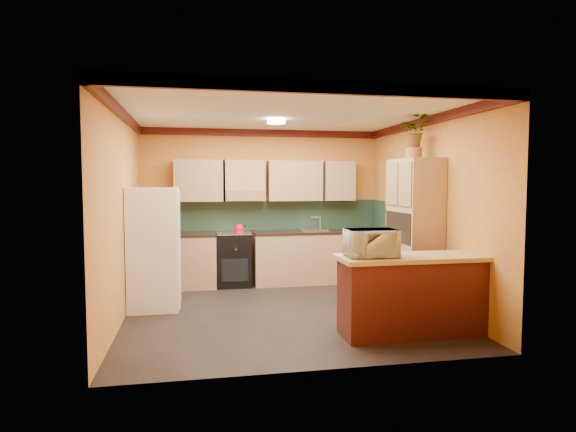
# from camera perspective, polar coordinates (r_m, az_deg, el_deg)

# --- Properties ---
(room_shell) EXTENTS (4.24, 4.24, 2.72)m
(room_shell) POSITION_cam_1_polar(r_m,az_deg,el_deg) (6.79, -0.79, 6.68)
(room_shell) COLOR black
(room_shell) RESTS_ON ground
(base_cabinets_back) EXTENTS (3.65, 0.60, 0.88)m
(base_cabinets_back) POSITION_cam_1_polar(r_m,az_deg,el_deg) (8.39, -2.21, -5.13)
(base_cabinets_back) COLOR tan
(base_cabinets_back) RESTS_ON ground
(countertop_back) EXTENTS (3.65, 0.62, 0.04)m
(countertop_back) POSITION_cam_1_polar(r_m,az_deg,el_deg) (8.33, -2.22, -2.01)
(countertop_back) COLOR black
(countertop_back) RESTS_ON base_cabinets_back
(stove) EXTENTS (0.58, 0.58, 0.91)m
(stove) POSITION_cam_1_polar(r_m,az_deg,el_deg) (8.32, -6.49, -5.13)
(stove) COLOR black
(stove) RESTS_ON ground
(kettle) EXTENTS (0.20, 0.20, 0.18)m
(kettle) POSITION_cam_1_polar(r_m,az_deg,el_deg) (8.21, -5.80, -1.41)
(kettle) COLOR red
(kettle) RESTS_ON stove
(sink) EXTENTS (0.48, 0.40, 0.03)m
(sink) POSITION_cam_1_polar(r_m,az_deg,el_deg) (8.48, 2.96, -1.67)
(sink) COLOR silver
(sink) RESTS_ON countertop_back
(base_cabinets_right) EXTENTS (0.60, 0.80, 0.88)m
(base_cabinets_right) POSITION_cam_1_polar(r_m,az_deg,el_deg) (8.19, 10.58, -5.43)
(base_cabinets_right) COLOR tan
(base_cabinets_right) RESTS_ON ground
(countertop_right) EXTENTS (0.62, 0.80, 0.04)m
(countertop_right) POSITION_cam_1_polar(r_m,az_deg,el_deg) (8.12, 10.62, -2.23)
(countertop_right) COLOR black
(countertop_right) RESTS_ON base_cabinets_right
(fridge) EXTENTS (0.68, 0.66, 1.70)m
(fridge) POSITION_cam_1_polar(r_m,az_deg,el_deg) (6.97, -15.61, -3.74)
(fridge) COLOR white
(fridge) RESTS_ON ground
(pantry) EXTENTS (0.48, 0.90, 2.10)m
(pantry) POSITION_cam_1_polar(r_m,az_deg,el_deg) (7.01, 14.71, -2.04)
(pantry) COLOR tan
(pantry) RESTS_ON ground
(fern_pot) EXTENTS (0.22, 0.22, 0.16)m
(fern_pot) POSITION_cam_1_polar(r_m,az_deg,el_deg) (7.03, 14.70, 7.20)
(fern_pot) COLOR #AD6229
(fern_pot) RESTS_ON pantry
(fern) EXTENTS (0.50, 0.47, 0.45)m
(fern) POSITION_cam_1_polar(r_m,az_deg,el_deg) (7.05, 14.74, 9.69)
(fern) COLOR tan
(fern) RESTS_ON fern_pot
(breakfast_bar) EXTENTS (1.80, 0.55, 0.88)m
(breakfast_bar) POSITION_cam_1_polar(r_m,az_deg,el_deg) (5.88, 15.13, -9.24)
(breakfast_bar) COLOR #551315
(breakfast_bar) RESTS_ON ground
(bar_top) EXTENTS (1.90, 0.65, 0.05)m
(bar_top) POSITION_cam_1_polar(r_m,az_deg,el_deg) (5.79, 15.22, -4.75)
(bar_top) COLOR tan
(bar_top) RESTS_ON breakfast_bar
(microwave) EXTENTS (0.57, 0.39, 0.31)m
(microwave) POSITION_cam_1_polar(r_m,az_deg,el_deg) (5.53, 9.81, -3.17)
(microwave) COLOR white
(microwave) RESTS_ON bar_top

